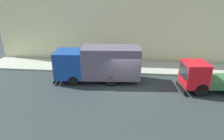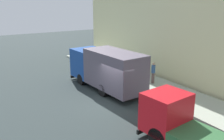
{
  "view_description": "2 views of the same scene",
  "coord_description": "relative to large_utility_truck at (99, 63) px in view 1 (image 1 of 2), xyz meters",
  "views": [
    {
      "loc": [
        -15.0,
        -0.23,
        7.6
      ],
      "look_at": [
        0.89,
        1.25,
        1.24
      ],
      "focal_mm": 31.66,
      "sensor_mm": 36.0,
      "label": 1
    },
    {
      "loc": [
        -8.11,
        -13.37,
        6.77
      ],
      "look_at": [
        1.21,
        1.52,
        1.79
      ],
      "focal_mm": 39.64,
      "sensor_mm": 36.0,
      "label": 2
    }
  ],
  "objects": [
    {
      "name": "pedestrian_standing",
      "position": [
        3.75,
        -1.23,
        -0.61
      ],
      "size": [
        0.44,
        0.44,
        1.76
      ],
      "rotation": [
        0.0,
        0.0,
        5.23
      ],
      "color": "brown",
      "rests_on": "sidewalk"
    },
    {
      "name": "pedestrian_walking",
      "position": [
        2.68,
        0.32,
        -0.66
      ],
      "size": [
        0.51,
        0.51,
        1.71
      ],
      "rotation": [
        0.0,
        0.0,
        2.45
      ],
      "color": "#52554C",
      "rests_on": "sidewalk"
    },
    {
      "name": "pedestrian_third",
      "position": [
        2.67,
        0.97,
        -0.67
      ],
      "size": [
        0.56,
        0.56,
        1.7
      ],
      "rotation": [
        0.0,
        0.0,
        5.68
      ],
      "color": "brown",
      "rests_on": "sidewalk"
    },
    {
      "name": "street_sign_post",
      "position": [
        2.22,
        0.73,
        -0.15
      ],
      "size": [
        0.44,
        0.08,
        2.36
      ],
      "color": "#4C5156",
      "rests_on": "sidewalk"
    },
    {
      "name": "large_utility_truck",
      "position": [
        0.0,
        0.0,
        0.0
      ],
      "size": [
        2.86,
        7.66,
        3.18
      ],
      "rotation": [
        0.0,
        0.0,
        0.07
      ],
      "color": "#154198",
      "rests_on": "ground"
    },
    {
      "name": "small_flatbed_truck",
      "position": [
        -1.13,
        -8.97,
        -0.57
      ],
      "size": [
        2.62,
        5.82,
        2.47
      ],
      "rotation": [
        0.0,
        0.0,
        0.1
      ],
      "color": "red",
      "rests_on": "ground"
    },
    {
      "name": "ground",
      "position": [
        -1.25,
        -2.47,
        -1.73
      ],
      "size": [
        80.0,
        80.0,
        0.0
      ],
      "primitive_type": "plane",
      "color": "#2D3737"
    },
    {
      "name": "sidewalk",
      "position": [
        3.54,
        -2.47,
        -1.64
      ],
      "size": [
        3.58,
        30.0,
        0.17
      ],
      "primitive_type": "cube",
      "color": "#A9B1A0",
      "rests_on": "ground"
    },
    {
      "name": "building_facade",
      "position": [
        5.83,
        -2.47,
        3.48
      ],
      "size": [
        0.5,
        30.0,
        10.42
      ],
      "primitive_type": "cube",
      "color": "beige",
      "rests_on": "ground"
    }
  ]
}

